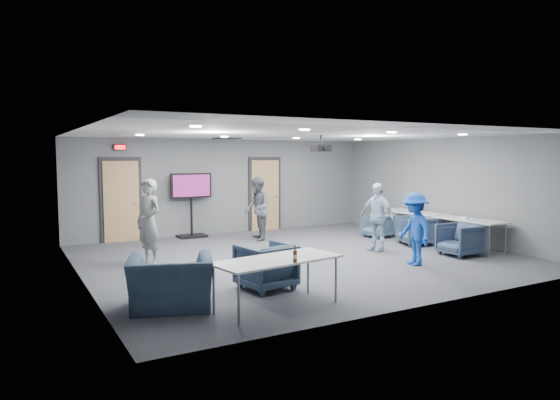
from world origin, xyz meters
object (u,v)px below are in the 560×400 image
chair_right_a (378,226)px  projector (321,148)px  bottle_front (295,256)px  bottle_right (421,208)px  chair_right_c (459,240)px  chair_front_b (171,282)px  person_a (149,222)px  table_right_a (412,213)px  chair_right_b (416,230)px  table_right_b (469,221)px  table_front_left (277,261)px  chair_front_a (266,266)px  person_b (257,209)px  tv_stand (191,201)px  person_d (415,229)px  person_c (377,217)px

chair_right_a → projector: projector is taller
bottle_front → bottle_right: (6.36, 3.96, 0.00)m
chair_right_c → chair_front_b: 6.82m
person_a → table_right_a: (7.10, -0.12, -0.19)m
chair_right_b → chair_front_b: chair_front_b is taller
table_right_b → table_front_left: size_ratio=0.86×
chair_front_a → table_right_b: chair_front_a is taller
person_b → bottle_front: person_b is taller
tv_stand → table_right_a: bearing=-30.6°
person_d → projector: (-1.08, 1.83, 1.66)m
table_right_b → tv_stand: 7.17m
chair_right_c → chair_front_b: bearing=-82.3°
chair_right_a → table_right_a: 0.98m
person_b → chair_front_a: (-2.05, -4.43, -0.45)m
table_right_b → table_front_left: 6.46m
chair_right_b → projector: 3.47m
person_b → person_a: bearing=-44.0°
chair_front_a → bottle_front: bottle_front is taller
chair_right_a → table_front_left: table_front_left is taller
person_a → table_right_a: bearing=66.6°
person_d → projector: size_ratio=3.97×
table_right_a → table_front_left: 7.22m
person_a → bottle_right: person_a is taller
chair_right_c → bottle_right: bearing=157.3°
chair_right_a → tv_stand: tv_stand is taller
person_b → projector: (0.37, -2.45, 1.56)m
person_b → person_c: (1.81, -2.69, -0.04)m
person_b → person_c: 3.24m
chair_right_a → bottle_front: bearing=-55.4°
person_a → chair_right_a: size_ratio=2.54×
table_right_a → projector: 3.92m
person_c → bottle_front: 5.13m
chair_right_c → person_c: bearing=-136.1°
table_front_left → projector: (2.75, 2.98, 1.72)m
person_a → person_b: size_ratio=1.05×
tv_stand → chair_front_b: bearing=-111.8°
person_a → bottle_front: person_a is taller
chair_right_b → tv_stand: bearing=-112.7°
chair_right_a → bottle_right: 1.26m
chair_right_c → table_front_left: 5.59m
person_d → chair_front_a: 3.53m
bottle_front → person_c: bearing=37.1°
chair_front_b → table_right_b: size_ratio=0.68×
chair_right_a → table_right_b: 2.59m
table_right_a → table_right_b: 1.90m
chair_right_c → bottle_front: 5.61m
person_a → person_b: person_a is taller
person_a → table_right_b: 7.39m
table_front_left → table_right_b: bearing=7.3°
person_d → chair_front_b: person_d is taller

